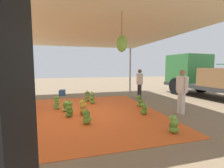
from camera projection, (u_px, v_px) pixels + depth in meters
ground_plane at (158, 107)px, 6.50m from camera, size 40.00×40.00×0.00m
tarp_orange at (83, 113)px, 5.71m from camera, size 5.77×5.30×0.01m
tent_canopy at (79, 32)px, 5.39m from camera, size 8.00×7.00×2.89m
banana_bunch_0 at (67, 106)px, 5.88m from camera, size 0.43×0.44×0.44m
banana_bunch_1 at (144, 109)px, 5.48m from camera, size 0.30×0.28×0.45m
banana_bunch_2 at (140, 101)px, 6.57m from camera, size 0.30×0.31×0.51m
banana_bunch_3 at (83, 108)px, 5.43m from camera, size 0.33×0.33×0.55m
banana_bunch_4 at (22, 112)px, 4.90m from camera, size 0.45×0.47×0.57m
banana_bunch_5 at (87, 97)px, 7.65m from camera, size 0.39×0.38×0.52m
banana_bunch_6 at (26, 105)px, 5.99m from camera, size 0.34×0.35×0.51m
banana_bunch_7 at (174, 124)px, 3.95m from camera, size 0.33×0.30×0.48m
banana_bunch_8 at (92, 98)px, 7.10m from camera, size 0.32×0.27×0.55m
banana_bunch_9 at (87, 118)px, 4.56m from camera, size 0.33×0.32×0.43m
banana_bunch_10 at (57, 103)px, 6.21m from camera, size 0.33×0.33×0.57m
banana_bunch_11 at (33, 103)px, 6.37m from camera, size 0.29×0.29×0.45m
banana_bunch_12 at (70, 110)px, 5.23m from camera, size 0.34×0.31×0.55m
cargo_truck_main at (221, 76)px, 8.09m from camera, size 6.74×2.90×2.40m
worker_0 at (140, 82)px, 8.30m from camera, size 0.56×0.34×1.53m
worker_1 at (182, 88)px, 5.53m from camera, size 0.57×0.35×1.54m
crate_0 at (62, 93)px, 9.28m from camera, size 0.50×0.37×0.32m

